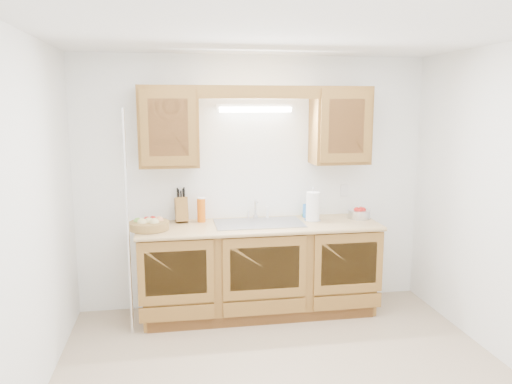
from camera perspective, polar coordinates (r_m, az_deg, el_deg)
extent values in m
plane|color=tan|center=(4.02, 3.45, -20.26)|extent=(3.50, 3.50, 0.00)
plane|color=white|center=(3.52, 3.89, 17.71)|extent=(3.50, 3.50, 0.00)
cube|color=white|center=(5.01, -0.23, 1.04)|extent=(3.50, 0.02, 2.50)
cube|color=white|center=(2.19, 12.77, -10.90)|extent=(3.50, 0.02, 2.50)
cube|color=white|center=(3.60, -24.62, -3.36)|extent=(0.02, 3.00, 2.50)
cube|color=white|center=(4.31, 26.96, -1.49)|extent=(0.02, 3.00, 2.50)
cube|color=brown|center=(4.92, 0.34, -8.86)|extent=(2.20, 0.60, 0.86)
cube|color=tan|center=(4.78, 0.38, -3.92)|extent=(2.30, 0.63, 0.04)
cube|color=brown|center=(4.73, -9.97, 7.36)|extent=(0.55, 0.33, 0.75)
cube|color=brown|center=(5.00, 9.58, 7.50)|extent=(0.55, 0.33, 0.75)
cube|color=brown|center=(4.65, 0.39, 11.35)|extent=(2.20, 0.05, 0.12)
cylinder|color=white|center=(4.86, -0.05, 9.40)|extent=(0.70, 0.05, 0.05)
cube|color=white|center=(4.89, -0.11, 9.75)|extent=(0.76, 0.06, 0.05)
cube|color=#9E9EA3|center=(4.80, 0.34, -3.60)|extent=(0.84, 0.46, 0.01)
cube|color=#9E9EA3|center=(4.78, -2.15, -4.66)|extent=(0.39, 0.40, 0.16)
cube|color=#9E9EA3|center=(4.85, 2.79, -4.45)|extent=(0.39, 0.40, 0.16)
cylinder|color=silver|center=(4.98, -0.05, -2.88)|extent=(0.06, 0.06, 0.04)
cylinder|color=silver|center=(4.97, -0.06, -1.98)|extent=(0.02, 0.02, 0.16)
cylinder|color=silver|center=(4.90, 0.04, -1.07)|extent=(0.02, 0.12, 0.02)
cylinder|color=white|center=(5.00, 1.30, -2.38)|extent=(0.03, 0.03, 0.12)
cylinder|color=silver|center=(4.46, -14.45, -3.66)|extent=(0.03, 0.03, 2.00)
cube|color=white|center=(5.26, 10.05, 0.19)|extent=(0.08, 0.01, 0.12)
cylinder|color=olive|center=(4.66, -12.12, -3.75)|extent=(0.44, 0.44, 0.07)
sphere|color=#D8C67F|center=(4.62, -12.90, -3.49)|extent=(0.09, 0.09, 0.09)
sphere|color=#D8C67F|center=(4.60, -11.54, -3.48)|extent=(0.09, 0.09, 0.09)
sphere|color=tan|center=(4.69, -11.01, -3.24)|extent=(0.08, 0.08, 0.08)
sphere|color=red|center=(4.71, -12.35, -3.23)|extent=(0.08, 0.08, 0.08)
sphere|color=#72A53F|center=(4.69, -13.35, -3.34)|extent=(0.08, 0.08, 0.08)
sphere|color=#D8C67F|center=(4.64, -12.14, -3.39)|extent=(0.09, 0.09, 0.09)
sphere|color=red|center=(4.74, -11.72, -3.15)|extent=(0.08, 0.08, 0.08)
cube|color=brown|center=(4.91, -8.53, -2.02)|extent=(0.14, 0.21, 0.26)
cylinder|color=black|center=(4.86, -8.94, -0.47)|extent=(0.02, 0.04, 0.10)
cylinder|color=black|center=(4.86, -8.56, -0.41)|extent=(0.02, 0.04, 0.10)
cylinder|color=black|center=(4.86, -8.19, -0.36)|extent=(0.02, 0.04, 0.10)
cylinder|color=black|center=(4.90, -8.83, -0.24)|extent=(0.02, 0.04, 0.10)
cylinder|color=black|center=(4.90, -8.33, -0.18)|extent=(0.02, 0.04, 0.10)
cylinder|color=black|center=(4.93, -8.96, -0.09)|extent=(0.02, 0.04, 0.10)
cylinder|color=black|center=(4.93, -8.21, -0.02)|extent=(0.02, 0.04, 0.10)
cylinder|color=#DA5F0C|center=(4.87, -6.27, -2.07)|extent=(0.10, 0.10, 0.23)
cylinder|color=white|center=(4.85, -6.30, -0.67)|extent=(0.08, 0.08, 0.01)
imported|color=blue|center=(5.04, 6.09, -1.82)|extent=(0.12, 0.12, 0.21)
cube|color=#CC333F|center=(5.13, 5.84, -2.76)|extent=(0.12, 0.09, 0.01)
cube|color=green|center=(5.13, 5.84, -2.66)|extent=(0.12, 0.09, 0.02)
cylinder|color=silver|center=(4.94, 6.49, -3.25)|extent=(0.16, 0.16, 0.01)
cylinder|color=silver|center=(4.90, 6.52, -1.43)|extent=(0.02, 0.02, 0.33)
cylinder|color=white|center=(4.91, 6.52, -1.61)|extent=(0.16, 0.16, 0.28)
sphere|color=silver|center=(4.87, 6.56, 0.46)|extent=(0.02, 0.02, 0.02)
cylinder|color=silver|center=(5.11, 11.69, -2.49)|extent=(0.25, 0.25, 0.09)
sphere|color=red|center=(5.09, 11.43, -2.03)|extent=(0.06, 0.06, 0.06)
sphere|color=red|center=(5.13, 11.90, -1.97)|extent=(0.06, 0.06, 0.06)
sphere|color=red|center=(5.08, 11.81, -2.08)|extent=(0.06, 0.06, 0.06)
sphere|color=red|center=(5.10, 12.14, -2.04)|extent=(0.06, 0.06, 0.06)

